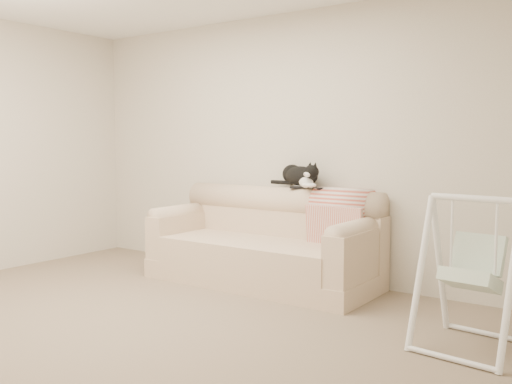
% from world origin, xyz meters
% --- Properties ---
extents(ground_plane, '(5.00, 5.00, 0.00)m').
position_xyz_m(ground_plane, '(0.00, 0.00, 0.00)').
color(ground_plane, brown).
rests_on(ground_plane, ground).
extents(room_shell, '(5.04, 4.04, 2.60)m').
position_xyz_m(room_shell, '(0.00, 0.00, 1.53)').
color(room_shell, '#C1B4A0').
rests_on(room_shell, ground).
extents(sofa, '(2.20, 0.93, 0.90)m').
position_xyz_m(sofa, '(0.06, 1.62, 0.35)').
color(sofa, tan).
rests_on(sofa, ground).
extents(remote_a, '(0.18, 0.14, 0.03)m').
position_xyz_m(remote_a, '(0.30, 1.83, 0.91)').
color(remote_a, black).
rests_on(remote_a, sofa).
extents(remote_b, '(0.16, 0.15, 0.02)m').
position_xyz_m(remote_b, '(0.49, 1.84, 0.91)').
color(remote_b, black).
rests_on(remote_b, sofa).
extents(tuxedo_cat, '(0.63, 0.42, 0.25)m').
position_xyz_m(tuxedo_cat, '(0.28, 1.88, 1.01)').
color(tuxedo_cat, black).
rests_on(tuxedo_cat, sofa).
extents(throw_blanket, '(0.55, 0.38, 0.58)m').
position_xyz_m(throw_blanket, '(0.75, 1.84, 0.72)').
color(throw_blanket, '#BB4A37').
rests_on(throw_blanket, sofa).
extents(baby_swing, '(0.67, 0.71, 1.01)m').
position_xyz_m(baby_swing, '(2.15, 0.93, 0.50)').
color(baby_swing, white).
rests_on(baby_swing, ground).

